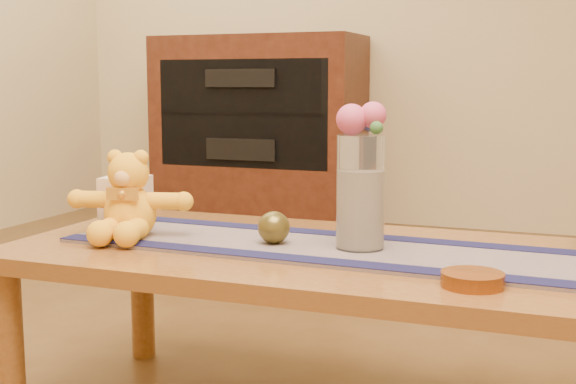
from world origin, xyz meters
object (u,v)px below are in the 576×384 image
at_px(bronze_ball, 274,227).
at_px(pillar_candle, 126,202).
at_px(glass_vase, 361,192).
at_px(teddy_bear, 130,195).
at_px(amber_dish, 472,280).

bearing_deg(bronze_ball, pillar_candle, 172.55).
bearing_deg(glass_vase, teddy_bear, -173.64).
xyz_separation_m(teddy_bear, pillar_candle, (-0.08, 0.10, -0.03)).
bearing_deg(glass_vase, amber_dish, -37.38).
relative_size(pillar_candle, amber_dish, 1.10).
xyz_separation_m(teddy_bear, glass_vase, (0.57, 0.06, 0.03)).
bearing_deg(pillar_candle, teddy_bear, -52.15).
xyz_separation_m(glass_vase, bronze_ball, (-0.20, -0.02, -0.09)).
relative_size(glass_vase, amber_dish, 2.16).
distance_m(pillar_candle, glass_vase, 0.65).
bearing_deg(bronze_ball, glass_vase, 6.84).
height_order(pillar_candle, glass_vase, glass_vase).
bearing_deg(amber_dish, glass_vase, 142.62).
relative_size(bronze_ball, amber_dish, 0.64).
bearing_deg(teddy_bear, pillar_candle, 115.01).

